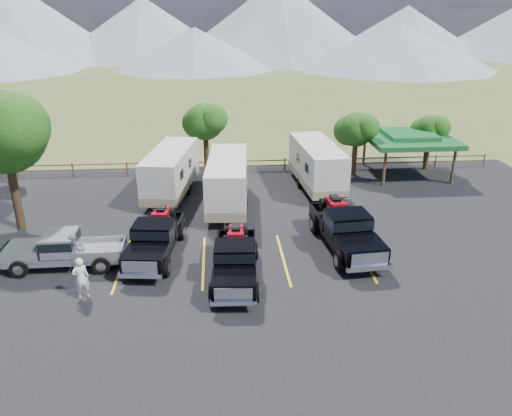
{
  "coord_description": "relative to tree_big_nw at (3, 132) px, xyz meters",
  "views": [
    {
      "loc": [
        -1.13,
        -18.11,
        11.86
      ],
      "look_at": [
        0.87,
        7.06,
        1.6
      ],
      "focal_mm": 35.0,
      "sensor_mm": 36.0,
      "label": 1
    }
  ],
  "objects": [
    {
      "name": "person_a",
      "position": [
        5.38,
        -7.88,
        -4.6
      ],
      "size": [
        0.82,
        0.69,
        1.92
      ],
      "primitive_type": "imported",
      "rotation": [
        0.0,
        0.0,
        3.53
      ],
      "color": "silver",
      "rests_on": "asphalt_lot"
    },
    {
      "name": "trailer_center",
      "position": [
        11.98,
        2.15,
        -3.9
      ],
      "size": [
        2.87,
        9.14,
        3.16
      ],
      "rotation": [
        0.0,
        0.0,
        -0.07
      ],
      "color": "silver",
      "rests_on": "asphalt_lot"
    },
    {
      "name": "rail_fence",
      "position": [
        14.55,
        9.47,
        -4.99
      ],
      "size": [
        36.12,
        0.12,
        1.0
      ],
      "color": "brown",
      "rests_on": "ground"
    },
    {
      "name": "rig_left",
      "position": [
        8.14,
        -4.05,
        -4.55
      ],
      "size": [
        2.77,
        6.42,
        2.08
      ],
      "rotation": [
        0.0,
        0.0,
        -0.12
      ],
      "color": "black",
      "rests_on": "asphalt_lot"
    },
    {
      "name": "mountain_range",
      "position": [
        4.92,
        96.95,
        2.28
      ],
      "size": [
        209.0,
        71.0,
        20.0
      ],
      "color": "gray",
      "rests_on": "ground"
    },
    {
      "name": "rig_center",
      "position": [
        12.07,
        -6.65,
        -4.58
      ],
      "size": [
        2.45,
        6.17,
        2.02
      ],
      "rotation": [
        0.0,
        0.0,
        -0.07
      ],
      "color": "black",
      "rests_on": "asphalt_lot"
    },
    {
      "name": "tree_nw_small",
      "position": [
        -3.48,
        7.99,
        -2.81
      ],
      "size": [
        2.59,
        2.43,
        3.85
      ],
      "color": "black",
      "rests_on": "ground"
    },
    {
      "name": "pavilion",
      "position": [
        25.55,
        7.97,
        -2.81
      ],
      "size": [
        6.2,
        6.2,
        3.22
      ],
      "color": "brown",
      "rests_on": "ground"
    },
    {
      "name": "stall_lines",
      "position": [
        12.55,
        -5.03,
        -5.55
      ],
      "size": [
        12.12,
        5.5,
        0.01
      ],
      "color": "yellow",
      "rests_on": "asphalt_lot"
    },
    {
      "name": "rig_right",
      "position": [
        17.92,
        -3.96,
        -4.45
      ],
      "size": [
        2.88,
        7.02,
        2.29
      ],
      "rotation": [
        0.0,
        0.0,
        0.09
      ],
      "color": "black",
      "rests_on": "asphalt_lot"
    },
    {
      "name": "tree_ne_b",
      "position": [
        27.52,
        8.99,
        -2.47
      ],
      "size": [
        2.77,
        2.59,
        4.27
      ],
      "color": "black",
      "rests_on": "ground"
    },
    {
      "name": "trailer_right",
      "position": [
        18.16,
        5.17,
        -3.9
      ],
      "size": [
        2.86,
        9.15,
        3.17
      ],
      "rotation": [
        0.0,
        0.0,
        0.07
      ],
      "color": "silver",
      "rests_on": "asphalt_lot"
    },
    {
      "name": "tree_north",
      "position": [
        10.52,
        9.99,
        -1.76
      ],
      "size": [
        3.46,
        3.24,
        5.25
      ],
      "color": "black",
      "rests_on": "ground"
    },
    {
      "name": "asphalt_lot",
      "position": [
        12.55,
        -6.03,
        -5.58
      ],
      "size": [
        44.0,
        34.0,
        0.04
      ],
      "primitive_type": "cube",
      "color": "black",
      "rests_on": "ground"
    },
    {
      "name": "trailer_left",
      "position": [
        8.29,
        4.62,
        -3.93
      ],
      "size": [
        3.46,
        8.98,
        3.11
      ],
      "rotation": [
        0.0,
        0.0,
        -0.16
      ],
      "color": "silver",
      "rests_on": "asphalt_lot"
    },
    {
      "name": "tree_big_nw",
      "position": [
        0.0,
        0.0,
        0.0
      ],
      "size": [
        5.54,
        5.18,
        7.84
      ],
      "color": "black",
      "rests_on": "ground"
    },
    {
      "name": "pickup_silver",
      "position": [
        3.9,
        -4.95,
        -4.64
      ],
      "size": [
        5.88,
        2.12,
        1.76
      ],
      "rotation": [
        0.0,
        0.0,
        -1.56
      ],
      "color": "#93969B",
      "rests_on": "asphalt_lot"
    },
    {
      "name": "person_b",
      "position": [
        4.54,
        -5.46,
        -4.6
      ],
      "size": [
        1.13,
        1.02,
        1.91
      ],
      "primitive_type": "imported",
      "rotation": [
        0.0,
        0.0,
        0.39
      ],
      "color": "gray",
      "rests_on": "asphalt_lot"
    },
    {
      "name": "ground",
      "position": [
        12.55,
        -9.03,
        -5.6
      ],
      "size": [
        320.0,
        320.0,
        0.0
      ],
      "primitive_type": "plane",
      "color": "#465323",
      "rests_on": "ground"
    },
    {
      "name": "tree_ne_a",
      "position": [
        21.52,
        7.99,
        -2.11
      ],
      "size": [
        3.11,
        2.92,
        4.76
      ],
      "color": "black",
      "rests_on": "ground"
    }
  ]
}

